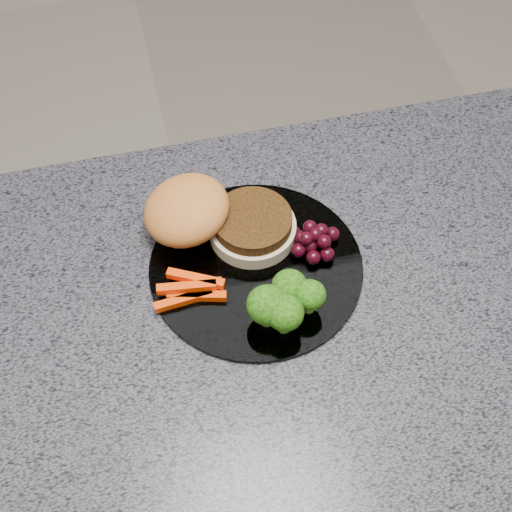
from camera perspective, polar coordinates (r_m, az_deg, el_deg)
The scene contains 7 objects.
island_cabinet at distance 1.26m, azimuth -0.04°, elevation -15.96°, with size 1.20×0.60×0.86m, color brown.
countertop at distance 0.85m, azimuth -0.05°, elevation -5.81°, with size 1.20×0.60×0.04m, color #504F59.
plate at distance 0.87m, azimuth -0.00°, elevation -0.88°, with size 0.26×0.26×0.01m, color white.
burger at distance 0.88m, azimuth -3.69°, elevation 3.05°, with size 0.21×0.16×0.06m.
carrot_sticks at distance 0.84m, azimuth -5.22°, elevation -2.68°, with size 0.09×0.05×0.02m.
broccoli at distance 0.80m, azimuth 2.26°, elevation -3.67°, with size 0.09×0.08×0.06m.
grape_bunch at distance 0.87m, azimuth 4.65°, elevation 1.28°, with size 0.07×0.06×0.03m.
Camera 1 is at (-0.10, -0.41, 1.62)m, focal length 50.00 mm.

